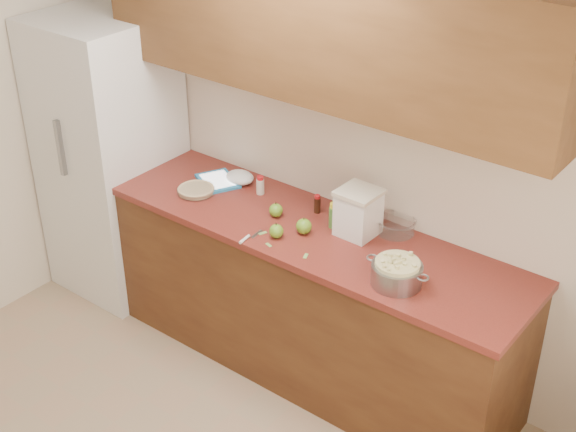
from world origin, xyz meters
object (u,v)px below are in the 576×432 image
Objects in this scene: colander at (397,273)px; flour_canister at (358,212)px; pie at (196,190)px; tablet at (218,181)px.

flour_canister is (-0.40, 0.27, 0.07)m from colander.
pie is 0.86× the size of flour_canister.
pie is 1.38m from colander.
colander is at bearing 16.60° from tablet.
colander reaches higher than pie.
pie is at bearing -66.19° from tablet.
colander is at bearing -3.36° from pie.
pie reaches higher than tablet.
colander is 0.49m from flour_canister.
flour_canister reaches higher than colander.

